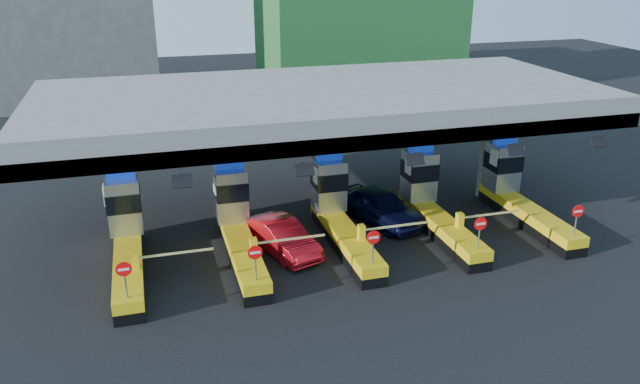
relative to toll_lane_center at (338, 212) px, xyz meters
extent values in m
plane|color=black|center=(0.00, -0.28, -1.40)|extent=(120.00, 120.00, 0.00)
cube|color=slate|center=(0.00, 2.72, 4.85)|extent=(28.00, 12.00, 1.50)
cube|color=#4C4C49|center=(0.00, -2.98, 4.45)|extent=(28.00, 0.60, 0.70)
cube|color=slate|center=(-10.00, 2.72, 1.35)|extent=(1.00, 1.00, 5.50)
cube|color=slate|center=(0.00, 2.72, 1.35)|extent=(1.00, 1.00, 5.50)
cube|color=slate|center=(10.00, 2.72, 1.35)|extent=(1.00, 1.00, 5.50)
cylinder|color=slate|center=(-7.50, -2.98, 3.85)|extent=(0.06, 0.06, 0.50)
cube|color=black|center=(-7.50, -3.18, 3.50)|extent=(0.80, 0.38, 0.54)
cylinder|color=slate|center=(-2.50, -2.98, 3.85)|extent=(0.06, 0.06, 0.50)
cube|color=black|center=(-2.50, -3.18, 3.50)|extent=(0.80, 0.38, 0.54)
cylinder|color=slate|center=(2.50, -2.98, 3.85)|extent=(0.06, 0.06, 0.50)
cube|color=black|center=(2.50, -3.18, 3.50)|extent=(0.80, 0.38, 0.54)
cylinder|color=slate|center=(7.50, -2.98, 3.85)|extent=(0.06, 0.06, 0.50)
cube|color=black|center=(7.50, -3.18, 3.50)|extent=(0.80, 0.38, 0.54)
cylinder|color=slate|center=(12.00, -2.98, 3.85)|extent=(0.06, 0.06, 0.50)
cube|color=black|center=(12.00, -3.18, 3.50)|extent=(0.80, 0.38, 0.54)
cube|color=black|center=(-10.00, -1.28, -1.15)|extent=(1.20, 8.00, 0.50)
cube|color=#E5B70C|center=(-10.00, -1.28, -0.65)|extent=(1.20, 8.00, 0.50)
cube|color=#9EA3A8|center=(-10.00, 1.52, 0.90)|extent=(1.50, 1.50, 2.60)
cube|color=black|center=(-10.00, 1.50, 1.20)|extent=(1.56, 1.56, 0.90)
cube|color=#0C2DBF|center=(-10.00, 1.52, 2.48)|extent=(1.30, 0.35, 0.55)
cube|color=white|center=(-10.80, 1.22, 1.60)|extent=(0.06, 0.70, 0.90)
cylinder|color=slate|center=(-10.00, -4.88, 0.25)|extent=(0.07, 0.07, 1.30)
cylinder|color=red|center=(-10.00, -4.91, 0.85)|extent=(0.60, 0.04, 0.60)
cube|color=white|center=(-10.00, -4.93, 0.85)|extent=(0.42, 0.02, 0.10)
cube|color=#E5B70C|center=(-9.65, -2.48, -0.05)|extent=(0.30, 0.35, 0.70)
cube|color=white|center=(-8.00, -2.48, 0.05)|extent=(3.20, 0.08, 0.08)
cube|color=black|center=(-5.00, -1.28, -1.15)|extent=(1.20, 8.00, 0.50)
cube|color=#E5B70C|center=(-5.00, -1.28, -0.65)|extent=(1.20, 8.00, 0.50)
cube|color=#9EA3A8|center=(-5.00, 1.52, 0.90)|extent=(1.50, 1.50, 2.60)
cube|color=black|center=(-5.00, 1.50, 1.20)|extent=(1.56, 1.56, 0.90)
cube|color=#0C2DBF|center=(-5.00, 1.52, 2.48)|extent=(1.30, 0.35, 0.55)
cube|color=white|center=(-5.80, 1.22, 1.60)|extent=(0.06, 0.70, 0.90)
cylinder|color=slate|center=(-5.00, -4.88, 0.25)|extent=(0.07, 0.07, 1.30)
cylinder|color=red|center=(-5.00, -4.91, 0.85)|extent=(0.60, 0.04, 0.60)
cube|color=white|center=(-5.00, -4.93, 0.85)|extent=(0.42, 0.02, 0.10)
cube|color=#E5B70C|center=(-4.65, -2.48, -0.05)|extent=(0.30, 0.35, 0.70)
cube|color=white|center=(-3.00, -2.48, 0.05)|extent=(3.20, 0.08, 0.08)
cube|color=black|center=(0.00, -1.28, -1.15)|extent=(1.20, 8.00, 0.50)
cube|color=#E5B70C|center=(0.00, -1.28, -0.65)|extent=(1.20, 8.00, 0.50)
cube|color=#9EA3A8|center=(0.00, 1.52, 0.90)|extent=(1.50, 1.50, 2.60)
cube|color=black|center=(0.00, 1.50, 1.20)|extent=(1.56, 1.56, 0.90)
cube|color=#0C2DBF|center=(0.00, 1.52, 2.48)|extent=(1.30, 0.35, 0.55)
cube|color=white|center=(-0.80, 1.22, 1.60)|extent=(0.06, 0.70, 0.90)
cylinder|color=slate|center=(0.00, -4.88, 0.25)|extent=(0.07, 0.07, 1.30)
cylinder|color=red|center=(0.00, -4.91, 0.85)|extent=(0.60, 0.04, 0.60)
cube|color=white|center=(0.00, -4.93, 0.85)|extent=(0.42, 0.02, 0.10)
cube|color=#E5B70C|center=(0.35, -2.48, -0.05)|extent=(0.30, 0.35, 0.70)
cube|color=white|center=(2.00, -2.48, 0.05)|extent=(3.20, 0.08, 0.08)
cube|color=black|center=(5.00, -1.28, -1.15)|extent=(1.20, 8.00, 0.50)
cube|color=#E5B70C|center=(5.00, -1.28, -0.65)|extent=(1.20, 8.00, 0.50)
cube|color=#9EA3A8|center=(5.00, 1.52, 0.90)|extent=(1.50, 1.50, 2.60)
cube|color=black|center=(5.00, 1.50, 1.20)|extent=(1.56, 1.56, 0.90)
cube|color=#0C2DBF|center=(5.00, 1.52, 2.48)|extent=(1.30, 0.35, 0.55)
cube|color=white|center=(4.20, 1.22, 1.60)|extent=(0.06, 0.70, 0.90)
cylinder|color=slate|center=(5.00, -4.88, 0.25)|extent=(0.07, 0.07, 1.30)
cylinder|color=red|center=(5.00, -4.91, 0.85)|extent=(0.60, 0.04, 0.60)
cube|color=white|center=(5.00, -4.93, 0.85)|extent=(0.42, 0.02, 0.10)
cube|color=#E5B70C|center=(5.35, -2.48, -0.05)|extent=(0.30, 0.35, 0.70)
cube|color=white|center=(7.00, -2.48, 0.05)|extent=(3.20, 0.08, 0.08)
cube|color=black|center=(10.00, -1.28, -1.15)|extent=(1.20, 8.00, 0.50)
cube|color=#E5B70C|center=(10.00, -1.28, -0.65)|extent=(1.20, 8.00, 0.50)
cube|color=#9EA3A8|center=(10.00, 1.52, 0.90)|extent=(1.50, 1.50, 2.60)
cube|color=black|center=(10.00, 1.50, 1.20)|extent=(1.56, 1.56, 0.90)
cube|color=#0C2DBF|center=(10.00, 1.52, 2.48)|extent=(1.30, 0.35, 0.55)
cube|color=white|center=(9.20, 1.22, 1.60)|extent=(0.06, 0.70, 0.90)
cylinder|color=slate|center=(10.00, -4.88, 0.25)|extent=(0.07, 0.07, 1.30)
cylinder|color=red|center=(10.00, -4.91, 0.85)|extent=(0.60, 0.04, 0.60)
cube|color=white|center=(10.00, -4.93, 0.85)|extent=(0.42, 0.02, 0.10)
cube|color=#E5B70C|center=(10.35, -2.48, -0.05)|extent=(0.30, 0.35, 0.70)
cube|color=white|center=(12.00, -2.48, 0.05)|extent=(3.20, 0.08, 0.08)
cube|color=#4C4C49|center=(-14.00, 35.72, 7.60)|extent=(14.00, 10.00, 18.00)
imported|color=black|center=(2.71, 1.16, -0.49)|extent=(3.95, 5.74, 1.82)
imported|color=#AE0D16|center=(-3.01, -0.81, -0.61)|extent=(3.08, 5.03, 1.57)
camera|label=1|loc=(-8.66, -26.86, 12.07)|focal=35.00mm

